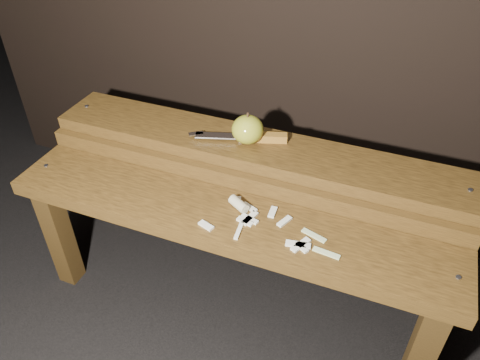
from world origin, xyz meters
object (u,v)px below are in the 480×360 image
at_px(bench_rear_tier, 253,169).
at_px(bench_front_tier, 223,236).
at_px(apple, 248,129).
at_px(knife, 254,137).

bearing_deg(bench_rear_tier, bench_front_tier, -90.00).
bearing_deg(bench_front_tier, apple, 95.21).
xyz_separation_m(bench_rear_tier, knife, (-0.01, 0.02, 0.10)).
height_order(bench_rear_tier, knife, knife).
distance_m(bench_front_tier, apple, 0.30).
relative_size(bench_front_tier, bench_rear_tier, 1.00).
xyz_separation_m(bench_front_tier, apple, (-0.02, 0.23, 0.19)).
bearing_deg(bench_rear_tier, apple, 168.40).
height_order(bench_front_tier, apple, apple).
height_order(bench_front_tier, bench_rear_tier, bench_rear_tier).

